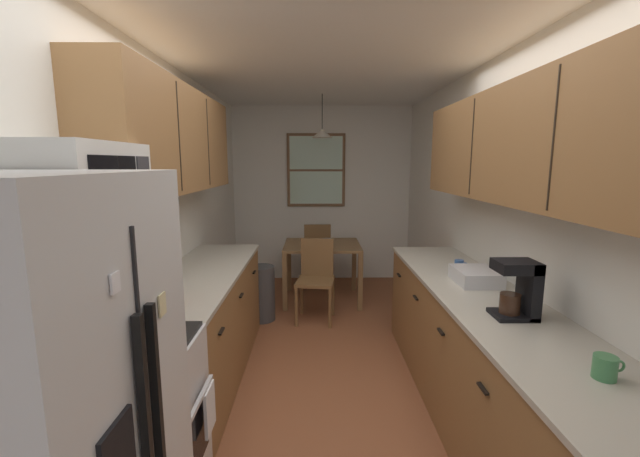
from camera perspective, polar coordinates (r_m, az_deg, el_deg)
The scene contains 24 objects.
ground_plane at distance 3.76m, azimuth 0.92°, elevation -18.28°, with size 12.00×12.00×0.00m, color brown.
wall_left at distance 3.59m, azimuth -21.11°, elevation 1.20°, with size 0.10×9.00×2.55m, color white.
wall_right at distance 3.66m, azimuth 22.61°, elevation 1.25°, with size 0.10×9.00×2.55m, color white.
wall_back at distance 6.00m, azimuth 0.26°, elevation 4.89°, with size 4.40×0.10×2.55m, color white.
ceiling_slab at distance 3.44m, azimuth 1.05°, elevation 23.59°, with size 4.40×9.00×0.08m, color white.
stove_range at distance 2.33m, azimuth -25.79°, elevation -24.90°, with size 0.66×0.61×1.10m.
microwave_over_range at distance 2.00m, azimuth -31.22°, elevation 5.89°, with size 0.39×0.62×0.32m.
counter_left at distance 3.45m, azimuth -16.22°, elevation -13.06°, with size 0.64×2.08×0.90m.
upper_cabinets_left at distance 3.20m, azimuth -20.16°, elevation 11.72°, with size 0.33×2.16×0.75m.
counter_right at distance 2.91m, azimuth 22.73°, elevation -17.88°, with size 0.64×3.21×0.90m.
upper_cabinets_right at distance 2.62m, azimuth 28.00°, elevation 10.56°, with size 0.33×2.89×0.70m.
dining_table at distance 5.07m, azimuth 0.30°, elevation -3.44°, with size 0.95×0.82×0.73m.
dining_chair_near at distance 4.50m, azimuth -0.57°, elevation -6.69°, with size 0.45×0.45×0.90m.
dining_chair_far at distance 5.70m, azimuth -0.42°, elevation -3.23°, with size 0.42×0.42×0.90m.
pendant_light at distance 4.96m, azimuth 0.31°, elevation 13.39°, with size 0.25×0.25×0.51m.
back_window at distance 5.91m, azimuth -0.56°, elevation 8.28°, with size 0.85×0.05×1.06m.
trash_bin at distance 4.57m, azimuth -8.33°, elevation -9.09°, with size 0.30×0.30×0.61m, color #3F3F42.
storage_canister at distance 2.60m, azimuth -21.21°, elevation -7.91°, with size 0.11×0.11×0.21m.
dish_towel at distance 2.32m, azimuth -15.42°, elevation -23.52°, with size 0.02×0.16×0.24m, color white.
coffee_maker at distance 2.48m, azimuth 26.60°, elevation -7.58°, with size 0.22×0.18×0.32m.
mug_by_coffeemaker at distance 2.02m, azimuth 35.51°, elevation -15.78°, with size 0.12×0.09×0.09m.
mug_spare at distance 3.32m, azimuth 19.19°, elevation -5.07°, with size 0.11×0.07×0.10m.
dish_rack at distance 3.07m, azimuth 21.27°, elevation -6.33°, with size 0.28×0.34×0.10m, color silver.
table_serving_bowl at distance 5.06m, azimuth 0.99°, elevation -1.85°, with size 0.16×0.16×0.06m, color #4C7299.
Camera 1 is at (-0.10, -2.33, 1.75)m, focal length 22.49 mm.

